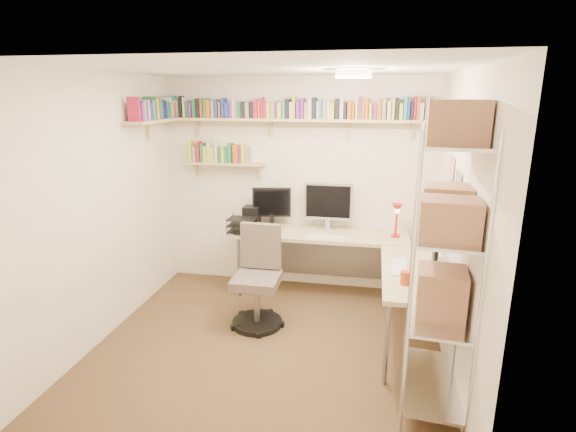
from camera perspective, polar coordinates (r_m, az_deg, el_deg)
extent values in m
plane|color=#482F1F|center=(4.45, -2.49, -15.96)|extent=(3.20, 3.20, 0.00)
cube|color=beige|center=(5.38, 1.07, 3.97)|extent=(3.20, 0.04, 2.50)
cube|color=beige|center=(4.59, -22.53, 0.79)|extent=(0.04, 3.00, 2.50)
cube|color=beige|center=(3.90, 20.79, -1.44)|extent=(0.04, 3.00, 2.50)
cube|color=beige|center=(2.60, -10.61, -9.02)|extent=(3.20, 0.04, 2.50)
cube|color=white|center=(3.81, -2.95, 18.19)|extent=(3.20, 3.00, 0.04)
cube|color=white|center=(4.36, 19.89, 4.39)|extent=(0.01, 0.30, 0.42)
cube|color=silver|center=(3.98, 20.64, 2.62)|extent=(0.01, 0.28, 0.38)
cylinder|color=#FFEAC6|center=(3.90, 8.33, 17.40)|extent=(0.30, 0.30, 0.06)
cube|color=tan|center=(5.15, 0.87, 12.12)|extent=(3.05, 0.25, 0.03)
cube|color=tan|center=(5.22, -16.49, 11.55)|extent=(0.25, 1.00, 0.03)
cube|color=tan|center=(5.45, -8.01, 6.64)|extent=(0.95, 0.20, 0.02)
cube|color=tan|center=(5.56, -11.53, 11.33)|extent=(0.03, 0.20, 0.20)
cube|color=tan|center=(5.28, -2.28, 11.42)|extent=(0.03, 0.20, 0.20)
cube|color=tan|center=(5.15, 7.70, 11.20)|extent=(0.03, 0.20, 0.20)
cube|color=tan|center=(5.16, 15.62, 10.79)|extent=(0.03, 0.20, 0.20)
cube|color=#AA1634|center=(5.60, -14.48, 13.08)|extent=(0.03, 0.14, 0.20)
cube|color=#AA1634|center=(5.58, -14.08, 12.95)|extent=(0.04, 0.13, 0.17)
cube|color=gray|center=(5.56, -13.71, 13.12)|extent=(0.03, 0.11, 0.20)
cube|color=black|center=(5.55, -13.32, 13.36)|extent=(0.03, 0.11, 0.24)
cube|color=beige|center=(5.53, -12.88, 13.30)|extent=(0.03, 0.12, 0.23)
cube|color=#236B3B|center=(5.51, -12.48, 13.08)|extent=(0.02, 0.15, 0.18)
cube|color=#702280|center=(5.50, -12.14, 13.04)|extent=(0.03, 0.15, 0.17)
cube|color=#236B3B|center=(5.48, -11.69, 13.23)|extent=(0.04, 0.12, 0.21)
cube|color=black|center=(5.46, -11.18, 13.32)|extent=(0.04, 0.14, 0.22)
cube|color=#BC5216|center=(5.45, -10.78, 13.31)|extent=(0.03, 0.12, 0.21)
cube|color=#236B3B|center=(5.43, -10.32, 13.36)|extent=(0.03, 0.14, 0.22)
cube|color=#BC5216|center=(5.42, -9.89, 13.26)|extent=(0.04, 0.14, 0.20)
cube|color=gray|center=(5.40, -9.39, 13.24)|extent=(0.03, 0.14, 0.19)
cube|color=navy|center=(5.39, -8.99, 13.32)|extent=(0.04, 0.12, 0.20)
cube|color=#BC5216|center=(5.37, -8.53, 13.22)|extent=(0.02, 0.13, 0.18)
cube|color=navy|center=(5.36, -8.11, 13.45)|extent=(0.03, 0.14, 0.22)
cube|color=navy|center=(5.34, -7.63, 13.19)|extent=(0.04, 0.13, 0.17)
cube|color=#702280|center=(5.33, -7.15, 13.25)|extent=(0.03, 0.14, 0.18)
cube|color=beige|center=(5.32, -6.81, 13.41)|extent=(0.03, 0.12, 0.21)
cube|color=gray|center=(5.31, -6.46, 13.23)|extent=(0.02, 0.14, 0.18)
cube|color=#236B3B|center=(5.30, -6.09, 13.25)|extent=(0.04, 0.12, 0.18)
cube|color=black|center=(5.29, -5.60, 13.27)|extent=(0.04, 0.15, 0.18)
cube|color=gray|center=(5.27, -5.08, 13.28)|extent=(0.04, 0.13, 0.18)
cube|color=black|center=(5.26, -4.53, 13.28)|extent=(0.04, 0.12, 0.18)
cube|color=#AA1634|center=(5.25, -4.03, 13.41)|extent=(0.04, 0.14, 0.20)
cube|color=#BC5216|center=(5.24, -3.58, 13.38)|extent=(0.03, 0.13, 0.20)
cube|color=#AA1634|center=(5.23, -3.22, 13.57)|extent=(0.03, 0.12, 0.23)
cube|color=#AA1634|center=(5.22, -2.85, 13.30)|extent=(0.03, 0.13, 0.18)
cube|color=#B6C925|center=(5.21, -2.42, 13.27)|extent=(0.04, 0.12, 0.18)
cube|color=gray|center=(5.20, -1.85, 13.28)|extent=(0.04, 0.14, 0.18)
cube|color=#702280|center=(5.19, -1.42, 13.24)|extent=(0.02, 0.14, 0.17)
cube|color=#B6C925|center=(5.18, -0.97, 13.24)|extent=(0.04, 0.15, 0.17)
cube|color=teal|center=(5.17, -0.46, 13.40)|extent=(0.03, 0.12, 0.20)
cube|color=black|center=(5.16, 0.00, 13.46)|extent=(0.04, 0.14, 0.21)
cube|color=beige|center=(5.16, 0.49, 13.29)|extent=(0.03, 0.14, 0.18)
cube|color=#B6C925|center=(5.15, 0.86, 13.67)|extent=(0.02, 0.15, 0.25)
cube|color=#702280|center=(5.14, 1.37, 13.35)|extent=(0.04, 0.15, 0.19)
cube|color=#702280|center=(5.13, 1.90, 13.52)|extent=(0.03, 0.14, 0.23)
cube|color=gray|center=(5.13, 2.37, 13.24)|extent=(0.03, 0.12, 0.18)
cube|color=beige|center=(5.12, 2.84, 13.47)|extent=(0.04, 0.12, 0.22)
cube|color=black|center=(5.11, 3.40, 13.52)|extent=(0.04, 0.13, 0.23)
cube|color=beige|center=(5.11, 3.86, 13.28)|extent=(0.03, 0.11, 0.19)
cube|color=teal|center=(5.11, 4.21, 13.43)|extent=(0.03, 0.14, 0.22)
cube|color=gray|center=(5.10, 4.71, 13.28)|extent=(0.04, 0.15, 0.19)
cube|color=beige|center=(5.10, 5.20, 13.25)|extent=(0.03, 0.13, 0.19)
cube|color=#B6C925|center=(5.09, 5.69, 13.14)|extent=(0.04, 0.15, 0.17)
cube|color=black|center=(5.09, 6.29, 13.38)|extent=(0.04, 0.12, 0.22)
cube|color=beige|center=(5.08, 6.86, 13.38)|extent=(0.04, 0.13, 0.22)
cube|color=black|center=(5.08, 7.30, 13.17)|extent=(0.03, 0.14, 0.19)
cube|color=#BC5216|center=(5.08, 7.85, 13.26)|extent=(0.04, 0.15, 0.20)
cube|color=#BC5216|center=(5.08, 8.31, 13.11)|extent=(0.02, 0.14, 0.18)
cube|color=#B6C925|center=(5.07, 8.72, 13.21)|extent=(0.02, 0.15, 0.20)
cube|color=#702280|center=(5.07, 9.13, 13.42)|extent=(0.03, 0.12, 0.24)
cube|color=#BC5216|center=(5.07, 9.54, 13.18)|extent=(0.03, 0.13, 0.20)
cube|color=#BC5216|center=(5.07, 9.97, 13.30)|extent=(0.04, 0.12, 0.23)
cube|color=#B6C925|center=(5.07, 10.43, 12.95)|extent=(0.03, 0.14, 0.17)
cube|color=#702280|center=(5.07, 10.95, 12.94)|extent=(0.04, 0.12, 0.17)
cube|color=#BC5216|center=(5.07, 11.51, 13.19)|extent=(0.04, 0.12, 0.22)
cube|color=gray|center=(5.07, 12.09, 13.25)|extent=(0.04, 0.13, 0.24)
cube|color=beige|center=(5.07, 12.70, 12.99)|extent=(0.04, 0.13, 0.20)
cube|color=#B6C925|center=(5.07, 13.20, 13.07)|extent=(0.03, 0.14, 0.22)
cube|color=black|center=(5.07, 13.66, 13.10)|extent=(0.03, 0.14, 0.23)
cube|color=#B6C925|center=(5.08, 14.13, 12.75)|extent=(0.04, 0.14, 0.17)
cube|color=teal|center=(5.08, 14.65, 13.12)|extent=(0.03, 0.14, 0.24)
cube|color=navy|center=(5.08, 15.04, 12.99)|extent=(0.03, 0.12, 0.22)
cube|color=black|center=(5.08, 15.43, 12.72)|extent=(0.03, 0.14, 0.18)
cube|color=#AA1634|center=(5.08, 15.80, 13.07)|extent=(0.02, 0.11, 0.25)
cube|color=#BC5216|center=(5.09, 16.15, 12.96)|extent=(0.03, 0.14, 0.23)
cube|color=beige|center=(5.09, 16.57, 12.63)|extent=(0.04, 0.12, 0.18)
cube|color=gray|center=(5.09, 17.22, 12.97)|extent=(0.04, 0.15, 0.25)
cube|color=#702280|center=(5.10, 17.63, 12.84)|extent=(0.03, 0.12, 0.23)
cube|color=#AA1634|center=(4.84, -18.99, 12.71)|extent=(0.13, 0.03, 0.24)
cube|color=#702280|center=(4.88, -18.67, 12.41)|extent=(0.15, 0.04, 0.18)
cube|color=teal|center=(4.93, -18.38, 12.55)|extent=(0.14, 0.04, 0.20)
cube|color=#AA1634|center=(4.97, -18.12, 12.53)|extent=(0.14, 0.02, 0.19)
cube|color=beige|center=(5.00, -17.92, 12.66)|extent=(0.15, 0.02, 0.21)
cube|color=navy|center=(5.03, -17.69, 12.54)|extent=(0.15, 0.03, 0.18)
cube|color=navy|center=(5.06, -17.52, 12.73)|extent=(0.14, 0.03, 0.21)
cube|color=gray|center=(5.10, -17.31, 12.73)|extent=(0.14, 0.03, 0.20)
cube|color=#236B3B|center=(5.13, -17.11, 12.95)|extent=(0.15, 0.03, 0.24)
cube|color=#B6C925|center=(5.17, -16.90, 12.94)|extent=(0.15, 0.03, 0.23)
cube|color=#AA1634|center=(5.20, -16.70, 13.02)|extent=(0.13, 0.04, 0.24)
cube|color=#236B3B|center=(5.24, -16.47, 13.00)|extent=(0.13, 0.04, 0.23)
cube|color=navy|center=(5.29, -16.18, 12.85)|extent=(0.12, 0.04, 0.20)
cube|color=black|center=(5.33, -15.95, 12.90)|extent=(0.12, 0.03, 0.20)
cube|color=navy|center=(5.37, -15.76, 12.85)|extent=(0.14, 0.02, 0.19)
cube|color=teal|center=(5.40, -15.57, 12.84)|extent=(0.11, 0.03, 0.18)
cube|color=#236B3B|center=(5.44, -15.36, 12.86)|extent=(0.14, 0.04, 0.18)
cube|color=beige|center=(5.48, -15.16, 13.16)|extent=(0.11, 0.04, 0.23)
cube|color=gray|center=(5.52, -14.96, 12.87)|extent=(0.13, 0.03, 0.17)
cube|color=#B6C925|center=(5.55, -14.81, 13.00)|extent=(0.13, 0.03, 0.19)
cube|color=teal|center=(5.59, -14.63, 13.31)|extent=(0.13, 0.04, 0.25)
cube|color=#B6C925|center=(5.58, -12.13, 8.06)|extent=(0.03, 0.13, 0.25)
cube|color=gray|center=(5.56, -11.66, 7.77)|extent=(0.04, 0.12, 0.19)
cube|color=#AA1634|center=(5.54, -11.19, 8.05)|extent=(0.04, 0.12, 0.24)
cube|color=#236B3B|center=(5.52, -10.74, 7.93)|extent=(0.03, 0.13, 0.22)
cube|color=#B6C925|center=(5.51, -10.32, 7.77)|extent=(0.04, 0.13, 0.19)
cube|color=beige|center=(5.49, -9.87, 8.06)|extent=(0.03, 0.13, 0.25)
cube|color=#B6C925|center=(5.48, -9.44, 7.71)|extent=(0.04, 0.13, 0.18)
cube|color=beige|center=(5.46, -8.94, 7.95)|extent=(0.03, 0.15, 0.23)
cube|color=#236B3B|center=(5.45, -8.51, 7.68)|extent=(0.04, 0.11, 0.17)
cube|color=#B6C925|center=(5.43, -8.10, 7.70)|extent=(0.03, 0.15, 0.18)
cube|color=#236B3B|center=(5.42, -7.72, 7.69)|extent=(0.03, 0.15, 0.18)
cube|color=#236B3B|center=(5.40, -7.27, 7.94)|extent=(0.04, 0.14, 0.23)
cube|color=#BC5216|center=(5.39, -6.72, 7.86)|extent=(0.03, 0.11, 0.21)
cube|color=#BC5216|center=(5.38, -6.35, 7.83)|extent=(0.03, 0.13, 0.21)
cube|color=#702280|center=(5.37, -5.98, 7.77)|extent=(0.02, 0.12, 0.20)
cube|color=#B6C925|center=(5.36, -5.60, 7.91)|extent=(0.04, 0.14, 0.22)
cube|color=gray|center=(5.35, -5.19, 7.74)|extent=(0.04, 0.12, 0.19)
cube|color=#D3C389|center=(5.19, 4.32, -2.30)|extent=(1.96, 0.62, 0.04)
cube|color=#D3C389|center=(4.23, 16.03, -7.02)|extent=(0.62, 1.34, 0.04)
cylinder|color=gray|center=(5.26, -6.26, -6.51)|extent=(0.04, 0.04, 0.72)
cylinder|color=gray|center=(5.72, -4.74, -4.64)|extent=(0.04, 0.04, 0.72)
cylinder|color=gray|center=(5.57, 17.38, -5.90)|extent=(0.04, 0.04, 0.72)
cylinder|color=gray|center=(3.83, 12.37, -15.64)|extent=(0.04, 0.04, 0.72)
cylinder|color=gray|center=(3.89, 20.27, -15.81)|extent=(0.04, 0.04, 0.72)
cube|color=gray|center=(5.54, 4.58, -4.73)|extent=(1.86, 0.02, 0.57)
cube|color=silver|center=(5.20, 5.12, 1.86)|extent=(0.57, 0.03, 0.43)
cube|color=black|center=(5.18, 5.10, 1.81)|extent=(0.51, 0.00, 0.37)
cube|color=black|center=(5.32, -2.08, 1.76)|extent=(0.45, 0.03, 0.35)
cube|color=black|center=(4.19, 18.28, -2.51)|extent=(0.03, 0.60, 0.39)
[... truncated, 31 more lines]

